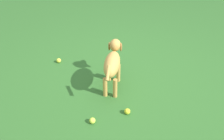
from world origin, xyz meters
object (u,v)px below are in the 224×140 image
(tennis_ball_0, at_px, (92,121))
(tennis_ball_2, at_px, (59,60))
(tennis_ball_1, at_px, (127,111))
(dog, at_px, (113,62))

(tennis_ball_0, bearing_deg, tennis_ball_2, 3.37)
(tennis_ball_0, height_order, tennis_ball_1, same)
(tennis_ball_1, bearing_deg, tennis_ball_2, 19.86)
(dog, relative_size, tennis_ball_1, 10.58)
(tennis_ball_0, distance_m, tennis_ball_1, 0.40)
(tennis_ball_0, height_order, tennis_ball_2, same)
(tennis_ball_1, relative_size, tennis_ball_2, 1.00)
(tennis_ball_2, bearing_deg, tennis_ball_1, -160.14)
(dog, xyz_separation_m, tennis_ball_1, (-0.52, 0.04, -0.32))
(dog, height_order, tennis_ball_2, dog)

